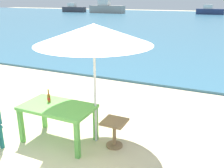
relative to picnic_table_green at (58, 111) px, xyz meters
name	(u,v)px	position (x,y,z in m)	size (l,w,h in m)	color
sea_water	(209,22)	(0.43, 29.04, -0.61)	(120.00, 50.00, 0.08)	#386B84
picnic_table_green	(58,111)	(0.00, 0.00, 0.00)	(1.40, 0.80, 0.76)	#60B24C
beer_bottle_amber	(49,97)	(-0.26, 0.09, 0.20)	(0.07, 0.07, 0.26)	brown
patio_umbrella	(94,34)	(0.67, 0.30, 1.47)	(2.10, 2.10, 2.30)	silver
side_table_wood	(114,130)	(1.07, 0.28, -0.30)	(0.44, 0.44, 0.54)	olive
boat_sailboat	(210,11)	(-0.78, 44.01, 0.01)	(4.46, 1.22, 1.62)	navy
boat_fishing_trawler	(107,8)	(-18.58, 40.55, 0.29)	(6.60, 1.80, 2.40)	gray
boat_barge	(74,9)	(-25.98, 40.80, 0.06)	(4.80, 1.31, 1.74)	#38383F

